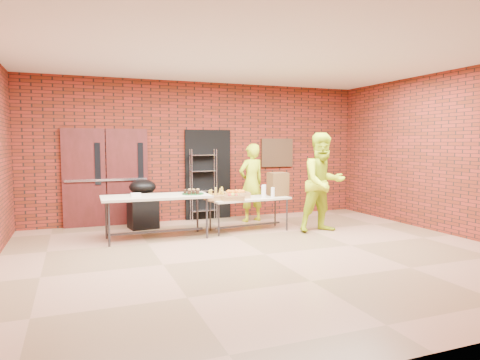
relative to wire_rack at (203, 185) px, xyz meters
name	(u,v)px	position (x,y,z in m)	size (l,w,h in m)	color
room	(265,155)	(0.05, -3.32, 0.77)	(8.08, 7.08, 3.28)	olive
double_doors	(106,177)	(-2.14, 0.12, 0.23)	(1.78, 0.12, 2.10)	#4B1516
dark_doorway	(208,175)	(0.15, 0.14, 0.22)	(1.10, 0.06, 2.10)	black
bronze_plaque	(277,153)	(1.95, 0.13, 0.72)	(0.85, 0.04, 0.70)	#422C1A
wire_rack	(203,185)	(0.00, 0.00, 0.00)	(0.61, 0.20, 1.65)	#B2B2B9
table_left	(156,199)	(-1.37, -1.55, -0.08)	(2.00, 0.86, 0.82)	#C5B196
table_right	(249,200)	(0.52, -1.50, -0.20)	(1.71, 0.85, 0.68)	#C5B196
basket_bananas	(216,197)	(-0.19, -1.55, -0.08)	(0.45, 0.35, 0.14)	#AC7845
basket_oranges	(236,195)	(0.26, -1.43, -0.08)	(0.49, 0.38, 0.15)	#AC7845
basket_apples	(232,197)	(0.07, -1.72, -0.09)	(0.42, 0.33, 0.13)	#AC7845
muffin_tray	(193,192)	(-0.68, -1.59, 0.04)	(0.42, 0.42, 0.10)	#12431B
napkin_box	(136,195)	(-1.74, -1.54, 0.02)	(0.18, 0.12, 0.06)	white
coffee_dispenser	(278,184)	(1.22, -1.40, 0.10)	(0.37, 0.33, 0.49)	brown
cup_stack_front	(263,192)	(0.77, -1.66, -0.02)	(0.09, 0.09, 0.26)	white
cup_stack_mid	(273,193)	(0.95, -1.74, -0.04)	(0.07, 0.07, 0.22)	white
cup_stack_back	(264,191)	(0.88, -1.45, -0.02)	(0.08, 0.08, 0.25)	white
covered_grill	(143,204)	(-1.46, -0.46, -0.31)	(0.63, 0.55, 1.03)	black
volunteer_woman	(251,183)	(0.98, -0.53, 0.06)	(0.65, 0.43, 1.78)	#B2CE16
volunteer_man	(323,182)	(1.89, -2.11, 0.17)	(0.97, 0.76, 2.00)	#B2CE16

